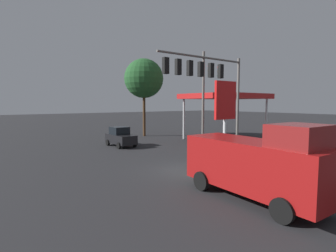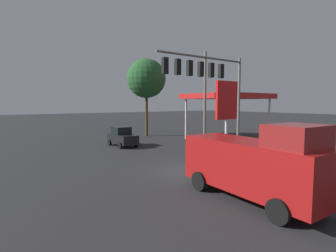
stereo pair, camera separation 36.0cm
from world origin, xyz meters
name	(u,v)px [view 1 (the left image)]	position (x,y,z in m)	size (l,w,h in m)	color
ground_plane	(186,170)	(0.00, 0.00, 0.00)	(200.00, 200.00, 0.00)	#262628
traffic_signal_assembly	(208,79)	(-2.29, -0.44, 6.09)	(7.65, 0.43, 7.80)	slate
utility_pole	(203,96)	(-7.97, -6.76, 5.07)	(2.40, 0.26, 9.57)	slate
gas_station_canopy	(225,97)	(-13.21, -8.51, 5.11)	(8.54, 7.71, 5.49)	red
price_sign	(225,103)	(-6.99, -2.92, 4.42)	(2.54, 0.27, 6.32)	silver
delivery_truck	(257,163)	(0.82, 5.86, 1.69)	(2.76, 6.88, 3.58)	maroon
hatchback_crossing	(120,137)	(-0.87, -11.36, 0.95)	(2.04, 3.84, 1.97)	black
sedan_far	(221,154)	(-2.47, 0.73, 0.95)	(4.52, 2.32, 1.93)	#0C592D
street_tree	(144,79)	(-7.13, -17.05, 7.58)	(5.13, 5.13, 10.18)	#4C331E
fire_hydrant	(273,157)	(-6.44, 2.20, 0.44)	(0.24, 0.24, 0.88)	red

